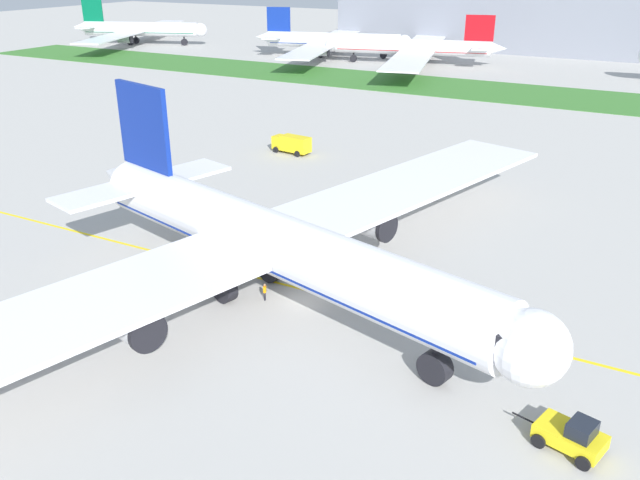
# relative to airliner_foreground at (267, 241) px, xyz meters

# --- Properties ---
(ground_plane) EXTENTS (600.00, 600.00, 0.00)m
(ground_plane) POSITION_rel_airliner_foreground_xyz_m (2.66, 1.49, -5.56)
(ground_plane) COLOR #ADAAA5
(ground_plane) RESTS_ON ground
(apron_taxi_line) EXTENTS (280.00, 0.36, 0.01)m
(apron_taxi_line) POSITION_rel_airliner_foreground_xyz_m (2.66, 3.18, -5.56)
(apron_taxi_line) COLOR yellow
(apron_taxi_line) RESTS_ON ground
(grass_median_strip) EXTENTS (320.00, 24.00, 0.10)m
(grass_median_strip) POSITION_rel_airliner_foreground_xyz_m (2.66, 103.89, -5.51)
(grass_median_strip) COLOR #38722D
(grass_median_strip) RESTS_ON ground
(airliner_foreground) EXTENTS (50.61, 81.88, 16.37)m
(airliner_foreground) POSITION_rel_airliner_foreground_xyz_m (0.00, 0.00, 0.00)
(airliner_foreground) COLOR white
(airliner_foreground) RESTS_ON ground
(pushback_tug) EXTENTS (5.85, 3.49, 2.22)m
(pushback_tug) POSITION_rel_airliner_foreground_xyz_m (25.98, -7.13, -4.54)
(pushback_tug) COLOR yellow
(pushback_tug) RESTS_ON ground
(ground_crew_wingwalker_port) EXTENTS (0.60, 0.31, 1.72)m
(ground_crew_wingwalker_port) POSITION_rel_airliner_foreground_xyz_m (-12.71, 1.74, -4.52)
(ground_crew_wingwalker_port) COLOR black
(ground_crew_wingwalker_port) RESTS_ON ground
(ground_crew_marshaller_front) EXTENTS (0.38, 0.51, 1.56)m
(ground_crew_marshaller_front) POSITION_rel_airliner_foreground_xyz_m (-0.35, -0.08, -4.62)
(ground_crew_marshaller_front) COLOR black
(ground_crew_marshaller_front) RESTS_ON ground
(service_truck_baggage_loader) EXTENTS (6.26, 2.98, 2.66)m
(service_truck_baggage_loader) POSITION_rel_airliner_foreground_xyz_m (-21.76, 40.61, -4.08)
(service_truck_baggage_loader) COLOR yellow
(service_truck_baggage_loader) RESTS_ON ground
(parked_airliner_far_left) EXTENTS (44.12, 71.96, 14.38)m
(parked_airliner_far_left) POSITION_rel_airliner_foreground_xyz_m (-133.42, 129.90, -0.68)
(parked_airliner_far_left) COLOR white
(parked_airliner_far_left) RESTS_ON ground
(parked_airliner_far_centre) EXTENTS (45.43, 74.26, 13.62)m
(parked_airliner_far_centre) POSITION_rel_airliner_foreground_xyz_m (-64.02, 134.32, -0.94)
(parked_airliner_far_centre) COLOR white
(parked_airliner_far_centre) RESTS_ON ground
(parked_airliner_far_right) EXTENTS (48.15, 79.49, 13.19)m
(parked_airliner_far_right) POSITION_rel_airliner_foreground_xyz_m (-37.25, 132.29, -1.08)
(parked_airliner_far_right) COLOR white
(parked_airliner_far_right) RESTS_ON ground
(terminal_building) EXTENTS (106.22, 20.00, 18.00)m
(terminal_building) POSITION_rel_airliner_foreground_xyz_m (-23.41, 173.58, 3.44)
(terminal_building) COLOR gray
(terminal_building) RESTS_ON ground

